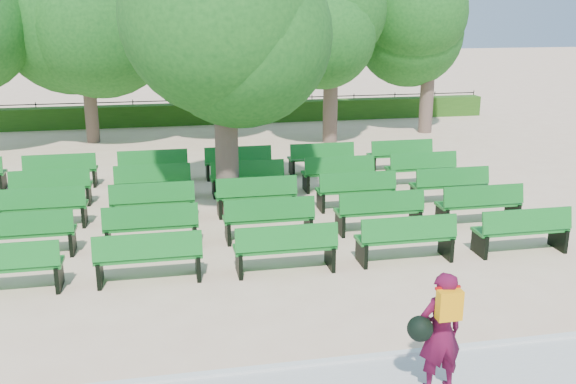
# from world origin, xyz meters

# --- Properties ---
(ground) EXTENTS (120.00, 120.00, 0.00)m
(ground) POSITION_xyz_m (0.00, 0.00, 0.00)
(ground) COLOR beige
(curb) EXTENTS (30.00, 0.12, 0.10)m
(curb) POSITION_xyz_m (0.00, -6.25, 0.05)
(curb) COLOR silver
(curb) RESTS_ON ground
(hedge) EXTENTS (26.00, 0.70, 0.90)m
(hedge) POSITION_xyz_m (0.00, 14.00, 0.45)
(hedge) COLOR #285716
(hedge) RESTS_ON ground
(fence) EXTENTS (26.00, 0.10, 1.02)m
(fence) POSITION_xyz_m (0.00, 14.40, 0.00)
(fence) COLOR black
(fence) RESTS_ON ground
(tree_line) EXTENTS (21.80, 6.80, 7.04)m
(tree_line) POSITION_xyz_m (0.00, 10.00, 0.00)
(tree_line) COLOR #1C5D1A
(tree_line) RESTS_ON ground
(bench_array) EXTENTS (2.04, 0.79, 1.26)m
(bench_array) POSITION_xyz_m (-0.88, 0.92, 0.10)
(bench_array) COLOR #136F21
(bench_array) RESTS_ON ground
(tree_among) EXTENTS (4.86, 4.86, 6.88)m
(tree_among) POSITION_xyz_m (-0.29, 1.07, 4.66)
(tree_among) COLOR brown
(tree_among) RESTS_ON ground
(person) EXTENTS (0.81, 0.50, 1.69)m
(person) POSITION_xyz_m (1.60, -7.18, 0.93)
(person) COLOR #4E0B28
(person) RESTS_ON ground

